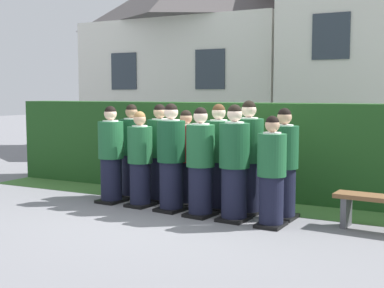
# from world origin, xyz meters

# --- Properties ---
(ground_plane) EXTENTS (60.00, 60.00, 0.00)m
(ground_plane) POSITION_xyz_m (0.00, 0.00, 0.00)
(ground_plane) COLOR slate
(student_front_row_0) EXTENTS (0.43, 0.49, 1.64)m
(student_front_row_0) POSITION_xyz_m (-1.48, 0.14, 0.78)
(student_front_row_0) COLOR black
(student_front_row_0) RESTS_ON ground
(student_front_row_1) EXTENTS (0.40, 0.47, 1.56)m
(student_front_row_1) POSITION_xyz_m (-0.87, 0.10, 0.74)
(student_front_row_1) COLOR black
(student_front_row_1) RESTS_ON ground
(student_front_row_2) EXTENTS (0.45, 0.53, 1.69)m
(student_front_row_2) POSITION_xyz_m (-0.25, 0.05, 0.81)
(student_front_row_2) COLOR black
(student_front_row_2) RESTS_ON ground
(student_front_row_3) EXTENTS (0.43, 0.51, 1.64)m
(student_front_row_3) POSITION_xyz_m (0.31, -0.06, 0.78)
(student_front_row_3) COLOR black
(student_front_row_3) RESTS_ON ground
(student_front_row_4) EXTENTS (0.44, 0.51, 1.69)m
(student_front_row_4) POSITION_xyz_m (0.87, -0.07, 0.80)
(student_front_row_4) COLOR black
(student_front_row_4) RESTS_ON ground
(student_front_row_5) EXTENTS (0.40, 0.49, 1.54)m
(student_front_row_5) POSITION_xyz_m (1.46, -0.16, 0.73)
(student_front_row_5) COLOR black
(student_front_row_5) RESTS_ON ground
(student_rear_row_0) EXTENTS (0.43, 0.53, 1.66)m
(student_rear_row_0) POSITION_xyz_m (-1.42, 0.68, 0.79)
(student_rear_row_0) COLOR black
(student_rear_row_0) RESTS_ON ground
(student_rear_row_1) EXTENTS (0.43, 0.53, 1.66)m
(student_rear_row_1) POSITION_xyz_m (-0.80, 0.62, 0.79)
(student_rear_row_1) COLOR black
(student_rear_row_1) RESTS_ON ground
(student_in_red_blazer) EXTENTS (0.43, 0.53, 1.57)m
(student_in_red_blazer) POSITION_xyz_m (-0.27, 0.57, 0.75)
(student_in_red_blazer) COLOR black
(student_in_red_blazer) RESTS_ON ground
(student_rear_row_3) EXTENTS (0.44, 0.55, 1.68)m
(student_rear_row_3) POSITION_xyz_m (0.36, 0.49, 0.80)
(student_rear_row_3) COLOR black
(student_rear_row_3) RESTS_ON ground
(student_rear_row_4) EXTENTS (0.48, 0.56, 1.74)m
(student_rear_row_4) POSITION_xyz_m (0.89, 0.43, 0.83)
(student_rear_row_4) COLOR black
(student_rear_row_4) RESTS_ON ground
(student_rear_row_5) EXTENTS (0.42, 0.48, 1.63)m
(student_rear_row_5) POSITION_xyz_m (1.47, 0.37, 0.78)
(student_rear_row_5) COLOR black
(student_rear_row_5) RESTS_ON ground
(hedge) EXTENTS (9.41, 0.70, 1.68)m
(hedge) POSITION_xyz_m (0.00, 1.79, 0.84)
(hedge) COLOR #214C1E
(hedge) RESTS_ON ground
(school_building_main) EXTENTS (6.82, 3.82, 5.98)m
(school_building_main) POSITION_xyz_m (-3.97, 7.99, 3.07)
(school_building_main) COLOR silver
(school_building_main) RESTS_ON ground
(lawn_strip) EXTENTS (9.41, 0.90, 0.01)m
(lawn_strip) POSITION_xyz_m (0.00, 0.99, 0.00)
(lawn_strip) COLOR #477A38
(lawn_strip) RESTS_ON ground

